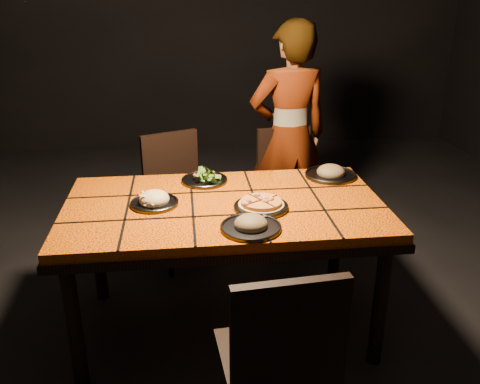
{
  "coord_description": "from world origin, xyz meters",
  "views": [
    {
      "loc": [
        -0.19,
        -2.34,
        1.77
      ],
      "look_at": [
        0.08,
        -0.04,
        0.82
      ],
      "focal_mm": 38.0,
      "sensor_mm": 36.0,
      "label": 1
    }
  ],
  "objects": [
    {
      "name": "plate_salad",
      "position": [
        -0.08,
        0.31,
        0.78
      ],
      "size": [
        0.26,
        0.26,
        0.07
      ],
      "color": "#393A3F",
      "rests_on": "dining_table"
    },
    {
      "name": "dining_table",
      "position": [
        0.0,
        0.0,
        0.67
      ],
      "size": [
        1.62,
        0.92,
        0.75
      ],
      "color": "#EA6107",
      "rests_on": "ground"
    },
    {
      "name": "plate_mushroom_b",
      "position": [
        0.64,
        0.31,
        0.77
      ],
      "size": [
        0.29,
        0.29,
        0.1
      ],
      "color": "#393A3F",
      "rests_on": "dining_table"
    },
    {
      "name": "room_shell",
      "position": [
        0.0,
        0.0,
        1.5
      ],
      "size": [
        6.04,
        7.04,
        3.08
      ],
      "color": "black",
      "rests_on": "ground"
    },
    {
      "name": "plate_pizza",
      "position": [
        0.17,
        -0.09,
        0.77
      ],
      "size": [
        0.31,
        0.31,
        0.04
      ],
      "color": "#393A3F",
      "rests_on": "dining_table"
    },
    {
      "name": "plate_mushroom_a",
      "position": [
        0.09,
        -0.31,
        0.77
      ],
      "size": [
        0.28,
        0.28,
        0.09
      ],
      "color": "#393A3F",
      "rests_on": "dining_table"
    },
    {
      "name": "chair_near",
      "position": [
        0.12,
        -0.88,
        0.51
      ],
      "size": [
        0.44,
        0.44,
        0.89
      ],
      "rotation": [
        0.0,
        0.0,
        3.23
      ],
      "color": "black",
      "rests_on": "ground"
    },
    {
      "name": "diner",
      "position": [
        0.55,
        1.04,
        0.79
      ],
      "size": [
        0.62,
        0.46,
        1.58
      ],
      "primitive_type": "imported",
      "rotation": [
        0.0,
        0.0,
        3.29
      ],
      "color": "brown",
      "rests_on": "ground"
    },
    {
      "name": "plate_pasta",
      "position": [
        -0.35,
        0.02,
        0.77
      ],
      "size": [
        0.24,
        0.24,
        0.08
      ],
      "color": "#393A3F",
      "rests_on": "dining_table"
    },
    {
      "name": "chair_far_right",
      "position": [
        0.52,
        0.94,
        0.49
      ],
      "size": [
        0.44,
        0.44,
        0.85
      ],
      "rotation": [
        0.0,
        0.0,
        0.15
      ],
      "color": "black",
      "rests_on": "ground"
    },
    {
      "name": "chair_far_left",
      "position": [
        -0.25,
        0.84,
        0.5
      ],
      "size": [
        0.51,
        0.51,
        0.87
      ],
      "rotation": [
        0.0,
        0.0,
        0.38
      ],
      "color": "black",
      "rests_on": "ground"
    }
  ]
}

